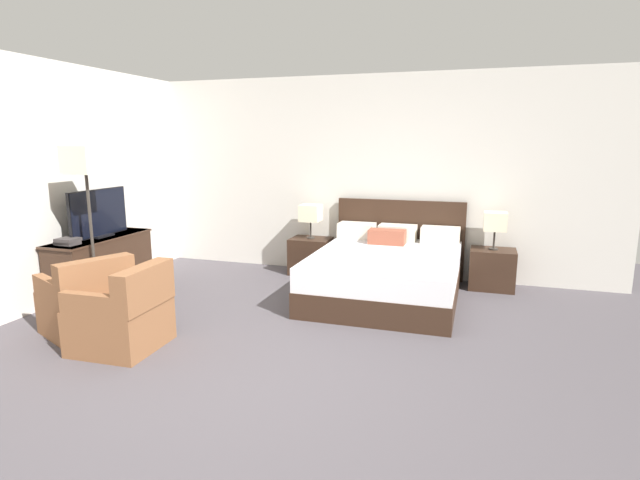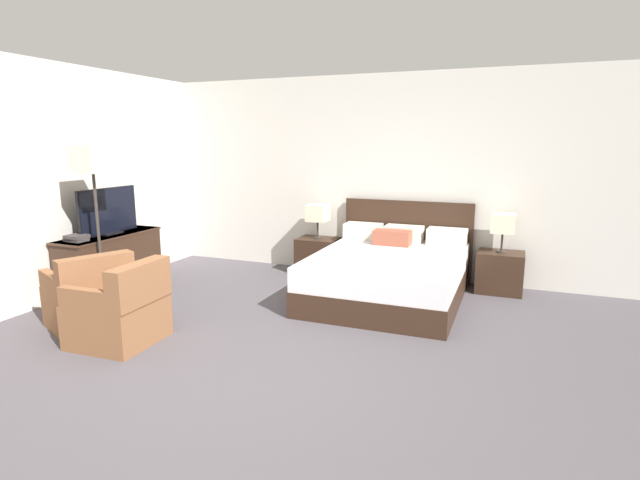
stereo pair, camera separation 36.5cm
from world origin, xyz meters
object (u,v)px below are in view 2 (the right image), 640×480
at_px(bed, 389,273).
at_px(floor_lamp, 93,170).
at_px(table_lamp_right, 503,224).
at_px(book_red_cover, 76,240).
at_px(nightstand_right, 500,272).
at_px(tv, 108,212).
at_px(nightstand_left, 318,256).
at_px(table_lamp_left, 318,213).
at_px(armchair_by_window, 90,299).
at_px(dresser, 111,262).
at_px(armchair_companion, 121,312).
at_px(book_blue_cover, 77,237).

bearing_deg(bed, floor_lamp, -154.19).
relative_size(bed, table_lamp_right, 4.37).
bearing_deg(floor_lamp, book_red_cover, -177.29).
height_order(nightstand_right, tv, tv).
height_order(nightstand_left, tv, tv).
height_order(table_lamp_left, tv, tv).
distance_m(nightstand_left, nightstand_right, 2.37).
bearing_deg(tv, armchair_by_window, -55.30).
bearing_deg(dresser, bed, 16.62).
distance_m(dresser, armchair_companion, 1.78).
relative_size(table_lamp_right, dresser, 0.35).
xyz_separation_m(nightstand_right, tv, (-4.40, -1.66, 0.72)).
bearing_deg(table_lamp_right, armchair_by_window, -143.54).
xyz_separation_m(table_lamp_right, book_red_cover, (-4.42, -2.14, -0.12)).
height_order(bed, book_blue_cover, bed).
xyz_separation_m(nightstand_left, dresser, (-2.04, -1.68, 0.11)).
bearing_deg(bed, armchair_by_window, -141.28).
relative_size(nightstand_right, dresser, 0.40).
bearing_deg(armchair_companion, floor_lamp, 141.87).
height_order(dresser, tv, tv).
bearing_deg(armchair_by_window, book_blue_cover, 142.08).
bearing_deg(table_lamp_right, armchair_companion, -137.00).
bearing_deg(nightstand_left, bed, -31.24).
relative_size(tv, book_blue_cover, 4.13).
xyz_separation_m(bed, dresser, (-3.22, -0.96, 0.06)).
relative_size(nightstand_left, book_red_cover, 2.25).
relative_size(nightstand_left, book_blue_cover, 2.52).
height_order(dresser, book_blue_cover, book_blue_cover).
xyz_separation_m(nightstand_left, table_lamp_left, (0.00, 0.00, 0.59)).
relative_size(table_lamp_left, armchair_companion, 0.61).
relative_size(dresser, tv, 1.51).
relative_size(nightstand_left, table_lamp_right, 1.17).
relative_size(bed, dresser, 1.51).
bearing_deg(book_blue_cover, table_lamp_right, 25.95).
bearing_deg(armchair_companion, dresser, 136.64).
bearing_deg(bed, table_lamp_right, 31.26).
height_order(armchair_by_window, armchair_companion, same).
distance_m(nightstand_left, armchair_companion, 3.00).
distance_m(armchair_by_window, floor_lamp, 1.41).
xyz_separation_m(table_lamp_left, dresser, (-2.04, -1.68, -0.48)).
bearing_deg(tv, armchair_companion, -43.93).
relative_size(bed, armchair_by_window, 2.22).
distance_m(bed, book_blue_cover, 3.55).
bearing_deg(nightstand_right, book_blue_cover, -154.07).
bearing_deg(floor_lamp, nightstand_right, 27.43).
distance_m(table_lamp_right, armchair_by_window, 4.60).
xyz_separation_m(book_red_cover, armchair_by_window, (0.75, -0.57, -0.43)).
height_order(dresser, floor_lamp, floor_lamp).
height_order(book_blue_cover, armchair_companion, book_blue_cover).
distance_m(table_lamp_right, armchair_companion, 4.29).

